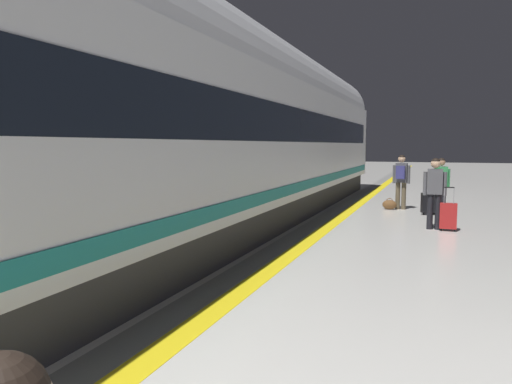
% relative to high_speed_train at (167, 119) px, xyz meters
% --- Properties ---
extents(safety_line_strip, '(0.36, 80.00, 0.01)m').
position_rel_high_speed_train_xyz_m(safety_line_strip, '(2.12, 2.13, -2.50)').
color(safety_line_strip, yellow).
rests_on(safety_line_strip, ground).
extents(tactile_edge_band, '(0.63, 80.00, 0.01)m').
position_rel_high_speed_train_xyz_m(tactile_edge_band, '(1.79, 2.13, -2.50)').
color(tactile_edge_band, slate).
rests_on(tactile_edge_band, ground).
extents(high_speed_train, '(2.94, 32.23, 4.97)m').
position_rel_high_speed_train_xyz_m(high_speed_train, '(0.00, 0.00, 0.00)').
color(high_speed_train, '#38383D').
rests_on(high_speed_train, ground).
extents(passenger_near, '(0.54, 0.22, 1.72)m').
position_rel_high_speed_train_xyz_m(passenger_near, '(4.58, 4.58, -1.51)').
color(passenger_near, black).
rests_on(passenger_near, ground).
extents(suitcase_near, '(0.38, 0.24, 1.05)m').
position_rel_high_speed_train_xyz_m(suitcase_near, '(4.90, 4.46, -2.14)').
color(suitcase_near, '#A51E1E').
rests_on(suitcase_near, ground).
extents(passenger_mid, '(0.53, 0.35, 1.72)m').
position_rel_high_speed_train_xyz_m(passenger_mid, '(3.56, 8.11, -1.49)').
color(passenger_mid, brown).
rests_on(passenger_mid, ground).
extents(duffel_bag_mid, '(0.44, 0.26, 0.36)m').
position_rel_high_speed_train_xyz_m(duffel_bag_mid, '(3.24, 7.94, -2.35)').
color(duffel_bag_mid, brown).
rests_on(duffel_bag_mid, ground).
extents(passenger_far, '(0.50, 0.28, 1.65)m').
position_rel_high_speed_train_xyz_m(passenger_far, '(4.73, 7.32, -1.54)').
color(passenger_far, black).
rests_on(passenger_far, ground).
extents(suitcase_far, '(0.43, 0.34, 1.03)m').
position_rel_high_speed_train_xyz_m(suitcase_far, '(4.41, 7.11, -2.15)').
color(suitcase_far, black).
rests_on(suitcase_far, ground).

